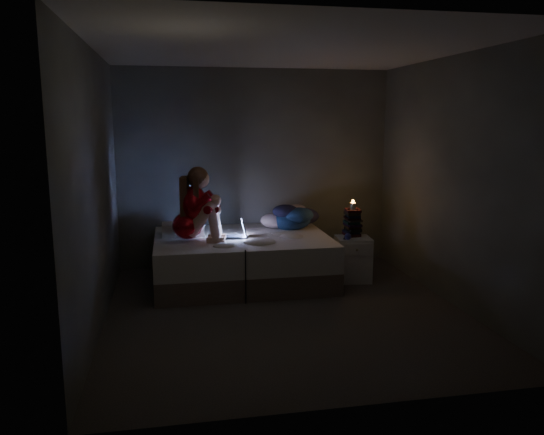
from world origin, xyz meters
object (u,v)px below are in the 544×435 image
object	(u,v)px
woman	(187,204)
laptop	(233,228)
candle	(353,206)
nightstand	(353,259)
phone	(348,238)
bed	(242,259)

from	to	relation	value
woman	laptop	world-z (taller)	woman
laptop	candle	bearing A→B (deg)	2.61
woman	nightstand	xyz separation A→B (m)	(1.98, -0.05, -0.73)
phone	bed	bearing A→B (deg)	-174.19
woman	phone	bearing A→B (deg)	6.63
bed	phone	size ratio (longest dim) A/B	14.72
woman	laptop	bearing A→B (deg)	18.92
nightstand	candle	xyz separation A→B (m)	(0.02, 0.10, 0.64)
woman	nightstand	world-z (taller)	woman
laptop	nightstand	bearing A→B (deg)	-1.26
laptop	phone	distance (m)	1.38
laptop	nightstand	distance (m)	1.51
laptop	woman	bearing A→B (deg)	-166.73
laptop	candle	distance (m)	1.48
laptop	phone	bearing A→B (deg)	-3.81
candle	bed	bearing A→B (deg)	175.48
bed	woman	world-z (taller)	woman
nightstand	woman	bearing A→B (deg)	-174.98
woman	candle	world-z (taller)	woman
laptop	candle	world-z (taller)	candle
nightstand	laptop	bearing A→B (deg)	-178.87
bed	candle	xyz separation A→B (m)	(1.35, -0.11, 0.63)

